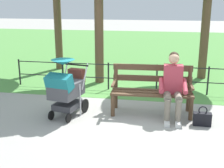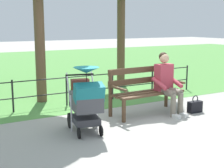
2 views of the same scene
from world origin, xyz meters
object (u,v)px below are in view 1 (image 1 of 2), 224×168
at_px(handbag, 202,119).
at_px(park_bench, 152,88).
at_px(stroller, 66,87).
at_px(person_on_bench, 173,84).

bearing_deg(handbag, park_bench, -27.65).
distance_m(stroller, handbag, 2.61).
distance_m(park_bench, stroller, 1.70).
xyz_separation_m(person_on_bench, stroller, (2.02, 0.31, -0.08)).
bearing_deg(stroller, park_bench, -161.82).
xyz_separation_m(park_bench, person_on_bench, (-0.41, 0.22, 0.15)).
height_order(person_on_bench, stroller, person_on_bench).
bearing_deg(park_bench, stroller, 18.18).
height_order(park_bench, stroller, stroller).
distance_m(person_on_bench, stroller, 2.05).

